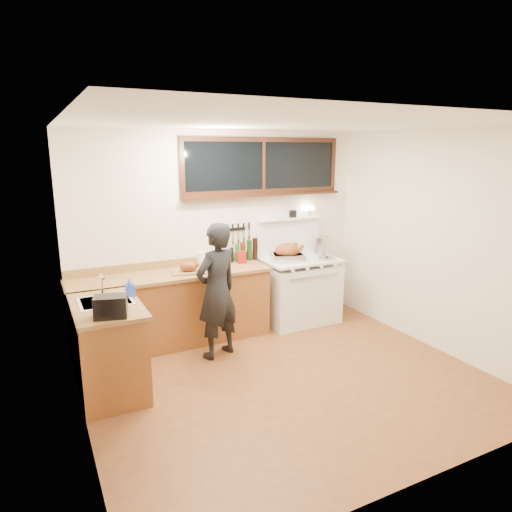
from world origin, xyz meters
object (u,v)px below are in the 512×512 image
cutting_board (189,268)px  man (217,291)px  vintage_stove (299,289)px  roast_turkey (288,253)px

cutting_board → man: bearing=-73.3°
vintage_stove → man: bearing=-159.4°
man → cutting_board: (-0.15, 0.51, 0.17)m
vintage_stove → man: same height
cutting_board → roast_turkey: roast_turkey is taller
vintage_stove → cutting_board: size_ratio=3.45×
vintage_stove → man: 1.57m
cutting_board → roast_turkey: (1.38, -0.01, 0.05)m
vintage_stove → roast_turkey: vintage_stove is taller
vintage_stove → man: (-1.44, -0.54, 0.32)m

